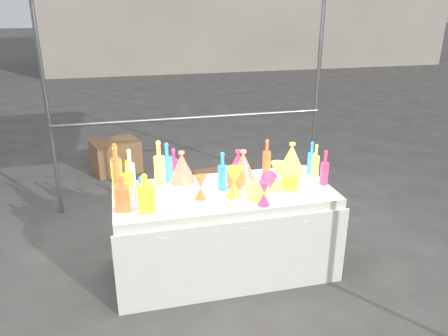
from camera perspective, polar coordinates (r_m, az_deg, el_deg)
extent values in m
plane|color=#605D58|center=(3.97, 0.00, -12.91)|extent=(80.00, 80.00, 0.00)
cylinder|color=gray|center=(4.86, -22.13, 7.40)|extent=(0.04, 0.04, 2.40)
cylinder|color=gray|center=(5.33, 12.05, 9.54)|extent=(0.04, 0.04, 2.40)
cylinder|color=gray|center=(4.89, -4.16, 6.54)|extent=(3.00, 0.04, 0.04)
cube|color=white|center=(3.77, 0.00, -8.18)|extent=(1.80, 0.80, 0.75)
cube|color=white|center=(3.45, 1.69, -11.98)|extent=(1.84, 0.02, 0.68)
cube|color=white|center=(3.22, -7.81, -9.35)|extent=(0.06, 0.00, 0.03)
cube|color=white|center=(3.32, 2.64, -8.17)|extent=(0.06, 0.00, 0.03)
cube|color=white|center=(3.48, 10.63, -7.08)|extent=(0.06, 0.00, 0.03)
cube|color=#956743|center=(6.18, -13.93, 1.51)|extent=(0.71, 0.60, 0.44)
cube|color=#956743|center=(5.87, -0.39, -0.90)|extent=(0.74, 0.58, 0.06)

